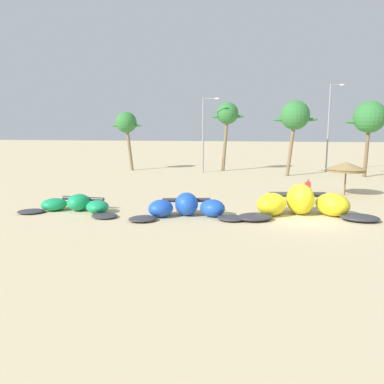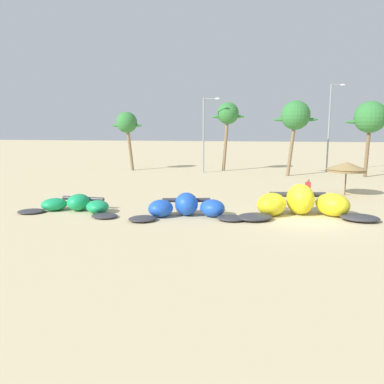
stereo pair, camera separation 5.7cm
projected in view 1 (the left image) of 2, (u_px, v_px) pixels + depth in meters
The scene contains 12 objects.
ground_plane at pixel (303, 220), 20.72m from camera, with size 260.00×260.00×0.00m, color beige.
kite_far_left at pixel (76, 205), 22.67m from camera, with size 6.64×3.16×1.01m.
kite_left at pixel (187, 208), 21.37m from camera, with size 6.51×3.77×1.31m.
kite_left_of_center at pixel (302, 204), 21.58m from camera, with size 7.99×4.32×1.77m.
beach_umbrella_near_van at pixel (346, 167), 28.03m from camera, with size 2.86×2.86×2.49m.
person_near_kites at pixel (308, 191), 25.21m from camera, with size 0.36×0.24×1.62m.
palm_leftmost at pixel (126, 124), 44.57m from camera, with size 3.68×2.45×6.89m.
palm_left at pixel (227, 115), 43.61m from camera, with size 3.74×2.49×7.92m.
palm_left_of_gap at pixel (295, 116), 38.91m from camera, with size 4.46×2.97×7.78m.
palm_center_left at pixel (370, 118), 38.10m from camera, with size 4.76×3.17×7.66m.
lamppost_west at pixel (205, 131), 42.22m from camera, with size 1.90×0.24×8.32m.
lamppost_west_center at pixel (330, 124), 42.77m from camera, with size 1.57×0.24×9.85m.
Camera 1 is at (-2.13, -20.97, 4.92)m, focal length 35.43 mm.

